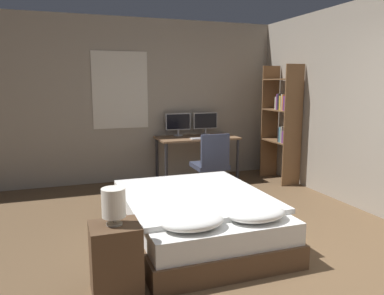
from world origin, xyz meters
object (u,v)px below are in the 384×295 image
object	(u,v)px
nightstand	(116,259)
bookshelf	(284,118)
bedside_lamp	(114,203)
monitor_right	(205,122)
bed	(197,218)
desk	(197,142)
keyboard	(202,138)
monitor_left	(178,123)
computer_mouse	(218,137)
office_chair	(211,170)

from	to	relation	value
nightstand	bookshelf	bearing A→B (deg)	38.99
bedside_lamp	monitor_right	bearing A→B (deg)	58.17
bedside_lamp	nightstand	bearing A→B (deg)	-165.96
bed	desk	distance (m)	2.49
nightstand	keyboard	world-z (taller)	keyboard
monitor_left	computer_mouse	distance (m)	0.75
desk	bookshelf	xyz separation A→B (m)	(1.34, -0.52, 0.42)
nightstand	desk	distance (m)	3.57
monitor_right	monitor_left	bearing A→B (deg)	180.00
keyboard	office_chair	distance (m)	0.69
computer_mouse	bookshelf	bearing A→B (deg)	-14.60
computer_mouse	bookshelf	xyz separation A→B (m)	(1.06, -0.28, 0.31)
monitor_right	keyboard	world-z (taller)	monitor_right
nightstand	desk	size ratio (longest dim) A/B	0.42
monitor_right	computer_mouse	bearing A→B (deg)	-86.82
office_chair	keyboard	bearing A→B (deg)	82.55
bed	computer_mouse	size ratio (longest dim) A/B	27.73
bed	bookshelf	distance (m)	2.94
keyboard	bookshelf	xyz separation A→B (m)	(1.34, -0.28, 0.32)
nightstand	monitor_right	world-z (taller)	monitor_right
desk	computer_mouse	size ratio (longest dim) A/B	19.14
nightstand	keyboard	bearing A→B (deg)	57.38
computer_mouse	desk	bearing A→B (deg)	138.76
bedside_lamp	monitor_left	distance (m)	3.66
nightstand	bedside_lamp	size ratio (longest dim) A/B	1.96
nightstand	bookshelf	distance (m)	4.12
bed	office_chair	size ratio (longest dim) A/B	2.10
bed	keyboard	xyz separation A→B (m)	(0.84, 2.07, 0.52)
monitor_left	keyboard	world-z (taller)	monitor_left
monitor_left	keyboard	bearing A→B (deg)	-62.94
desk	monitor_right	bearing A→B (deg)	44.59
desk	computer_mouse	world-z (taller)	computer_mouse
desk	keyboard	world-z (taller)	keyboard
monitor_left	bookshelf	bearing A→B (deg)	-25.78
keyboard	monitor_left	bearing A→B (deg)	117.06
keyboard	computer_mouse	size ratio (longest dim) A/B	5.37
monitor_left	keyboard	distance (m)	0.59
bed	keyboard	bearing A→B (deg)	67.82
monitor_right	computer_mouse	world-z (taller)	monitor_right
nightstand	office_chair	size ratio (longest dim) A/B	0.61
bedside_lamp	keyboard	world-z (taller)	bedside_lamp
desk	keyboard	bearing A→B (deg)	-90.00
desk	office_chair	xyz separation A→B (m)	(-0.07, -0.81, -0.29)
monitor_right	bookshelf	bearing A→B (deg)	-35.22
desk	bookshelf	size ratio (longest dim) A/B	0.69
monitor_right	bedside_lamp	bearing A→B (deg)	-121.83
keyboard	monitor_right	bearing A→B (deg)	62.94
monitor_left	computer_mouse	bearing A→B (deg)	-42.87
bedside_lamp	keyboard	xyz separation A→B (m)	(1.80, 2.82, 0.03)
keyboard	bookshelf	world-z (taller)	bookshelf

